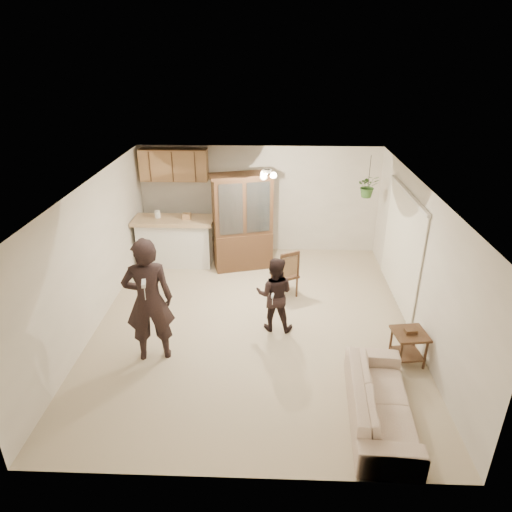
{
  "coord_description": "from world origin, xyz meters",
  "views": [
    {
      "loc": [
        0.3,
        -6.93,
        4.53
      ],
      "look_at": [
        0.03,
        0.4,
        1.13
      ],
      "focal_mm": 32.0,
      "sensor_mm": 36.0,
      "label": 1
    }
  ],
  "objects_px": {
    "china_hutch": "(243,223)",
    "side_table": "(408,347)",
    "adult": "(149,307)",
    "sofa": "(381,397)",
    "chair_hutch_left": "(222,244)",
    "chair_bar": "(151,247)",
    "chair_hutch_right": "(284,282)",
    "child": "(275,294)"
  },
  "relations": [
    {
      "from": "chair_bar",
      "to": "chair_hutch_right",
      "type": "height_order",
      "value": "chair_hutch_right"
    },
    {
      "from": "side_table",
      "to": "chair_hutch_right",
      "type": "height_order",
      "value": "chair_hutch_right"
    },
    {
      "from": "side_table",
      "to": "chair_bar",
      "type": "relative_size",
      "value": 0.62
    },
    {
      "from": "child",
      "to": "chair_hutch_left",
      "type": "relative_size",
      "value": 1.45
    },
    {
      "from": "sofa",
      "to": "chair_hutch_right",
      "type": "relative_size",
      "value": 1.88
    },
    {
      "from": "sofa",
      "to": "china_hutch",
      "type": "relative_size",
      "value": 0.88
    },
    {
      "from": "child",
      "to": "chair_bar",
      "type": "xyz_separation_m",
      "value": [
        -2.86,
        2.8,
        -0.4
      ]
    },
    {
      "from": "side_table",
      "to": "child",
      "type": "bearing_deg",
      "value": 157.23
    },
    {
      "from": "adult",
      "to": "chair_hutch_left",
      "type": "xyz_separation_m",
      "value": [
        0.68,
        3.95,
        -0.64
      ]
    },
    {
      "from": "adult",
      "to": "china_hutch",
      "type": "relative_size",
      "value": 0.85
    },
    {
      "from": "china_hutch",
      "to": "side_table",
      "type": "bearing_deg",
      "value": -65.58
    },
    {
      "from": "china_hutch",
      "to": "side_table",
      "type": "xyz_separation_m",
      "value": [
        2.77,
        -3.29,
        -0.77
      ]
    },
    {
      "from": "chair_hutch_left",
      "to": "chair_hutch_right",
      "type": "height_order",
      "value": "chair_hutch_right"
    },
    {
      "from": "sofa",
      "to": "chair_bar",
      "type": "bearing_deg",
      "value": 45.09
    },
    {
      "from": "adult",
      "to": "chair_hutch_right",
      "type": "bearing_deg",
      "value": -148.37
    },
    {
      "from": "china_hutch",
      "to": "chair_bar",
      "type": "height_order",
      "value": "china_hutch"
    },
    {
      "from": "adult",
      "to": "chair_hutch_left",
      "type": "distance_m",
      "value": 4.06
    },
    {
      "from": "child",
      "to": "side_table",
      "type": "xyz_separation_m",
      "value": [
        2.07,
        -0.87,
        -0.39
      ]
    },
    {
      "from": "chair_hutch_right",
      "to": "sofa",
      "type": "bearing_deg",
      "value": 81.79
    },
    {
      "from": "adult",
      "to": "side_table",
      "type": "height_order",
      "value": "adult"
    },
    {
      "from": "china_hutch",
      "to": "adult",
      "type": "bearing_deg",
      "value": -125.99
    },
    {
      "from": "side_table",
      "to": "chair_hutch_left",
      "type": "xyz_separation_m",
      "value": [
        -3.31,
        3.96,
        -0.02
      ]
    },
    {
      "from": "side_table",
      "to": "chair_bar",
      "type": "bearing_deg",
      "value": 143.34
    },
    {
      "from": "sofa",
      "to": "china_hutch",
      "type": "xyz_separation_m",
      "value": [
        -2.09,
        4.52,
        0.68
      ]
    },
    {
      "from": "child",
      "to": "chair_hutch_right",
      "type": "distance_m",
      "value": 1.27
    },
    {
      "from": "chair_hutch_left",
      "to": "china_hutch",
      "type": "bearing_deg",
      "value": -20.53
    },
    {
      "from": "china_hutch",
      "to": "chair_hutch_right",
      "type": "distance_m",
      "value": 1.71
    },
    {
      "from": "adult",
      "to": "china_hutch",
      "type": "height_order",
      "value": "china_hutch"
    },
    {
      "from": "chair_hutch_right",
      "to": "chair_bar",
      "type": "bearing_deg",
      "value": -56.09
    },
    {
      "from": "sofa",
      "to": "side_table",
      "type": "bearing_deg",
      "value": -24.73
    },
    {
      "from": "child",
      "to": "china_hutch",
      "type": "xyz_separation_m",
      "value": [
        -0.7,
        2.42,
        0.37
      ]
    },
    {
      "from": "adult",
      "to": "chair_bar",
      "type": "distance_m",
      "value": 3.84
    },
    {
      "from": "chair_bar",
      "to": "chair_hutch_left",
      "type": "height_order",
      "value": "chair_bar"
    },
    {
      "from": "chair_hutch_left",
      "to": "chair_hutch_right",
      "type": "xyz_separation_m",
      "value": [
        1.43,
        -1.9,
        0.02
      ]
    },
    {
      "from": "child",
      "to": "side_table",
      "type": "height_order",
      "value": "child"
    },
    {
      "from": "sofa",
      "to": "side_table",
      "type": "distance_m",
      "value": 1.41
    },
    {
      "from": "side_table",
      "to": "chair_hutch_left",
      "type": "bearing_deg",
      "value": 129.93
    },
    {
      "from": "sofa",
      "to": "side_table",
      "type": "relative_size",
      "value": 3.12
    },
    {
      "from": "adult",
      "to": "chair_hutch_left",
      "type": "relative_size",
      "value": 1.93
    },
    {
      "from": "chair_bar",
      "to": "chair_hutch_left",
      "type": "xyz_separation_m",
      "value": [
        1.62,
        0.29,
        -0.01
      ]
    },
    {
      "from": "sofa",
      "to": "chair_bar",
      "type": "xyz_separation_m",
      "value": [
        -4.25,
        4.9,
        -0.09
      ]
    },
    {
      "from": "chair_bar",
      "to": "adult",
      "type": "bearing_deg",
      "value": -72.57
    }
  ]
}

